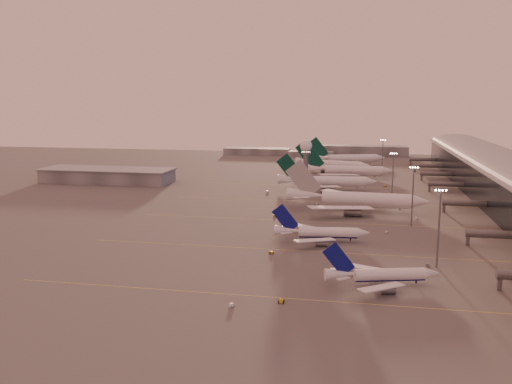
# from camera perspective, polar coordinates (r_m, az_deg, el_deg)

# --- Properties ---
(ground) EXTENTS (700.00, 700.00, 0.00)m
(ground) POSITION_cam_1_polar(r_m,az_deg,el_deg) (179.25, -0.37, -6.83)
(ground) COLOR #4D4B4B
(ground) RESTS_ON ground
(taxiway_markings) EXTENTS (180.00, 185.25, 0.02)m
(taxiway_markings) POSITION_cam_1_polar(r_m,az_deg,el_deg) (230.16, 9.77, -3.20)
(taxiway_markings) COLOR #D9C94C
(taxiway_markings) RESTS_ON ground
(hangar) EXTENTS (82.00, 27.00, 8.50)m
(hangar) POSITION_cam_1_polar(r_m,az_deg,el_deg) (347.82, -15.37, 1.72)
(hangar) COLOR slate
(hangar) RESTS_ON ground
(radar_tower) EXTENTS (6.40, 6.40, 31.10)m
(radar_tower) POSITION_cam_1_polar(r_m,az_deg,el_deg) (291.35, 5.27, 3.81)
(radar_tower) COLOR #5C5E64
(radar_tower) RESTS_ON ground
(mast_a) EXTENTS (3.60, 0.56, 25.00)m
(mast_a) POSITION_cam_1_polar(r_m,az_deg,el_deg) (174.14, 18.71, -3.19)
(mast_a) COLOR #5C5E64
(mast_a) RESTS_ON ground
(mast_b) EXTENTS (3.60, 0.56, 25.00)m
(mast_b) POSITION_cam_1_polar(r_m,az_deg,el_deg) (227.43, 16.17, -0.08)
(mast_b) COLOR #5C5E64
(mast_b) RESTS_ON ground
(mast_c) EXTENTS (3.60, 0.56, 25.00)m
(mast_c) POSITION_cam_1_polar(r_m,az_deg,el_deg) (281.29, 14.20, 1.85)
(mast_c) COLOR #5C5E64
(mast_c) RESTS_ON ground
(mast_d) EXTENTS (3.60, 0.56, 25.00)m
(mast_d) POSITION_cam_1_polar(r_m,az_deg,el_deg) (370.48, 13.17, 3.76)
(mast_d) COLOR #5C5E64
(mast_d) RESTS_ON ground
(distant_horizon) EXTENTS (165.00, 37.50, 9.00)m
(distant_horizon) POSITION_cam_1_polar(r_m,az_deg,el_deg) (496.71, 7.38, 4.29)
(distant_horizon) COLOR slate
(distant_horizon) RESTS_ON ground
(narrowbody_near) EXTENTS (32.33, 25.46, 12.91)m
(narrowbody_near) POSITION_cam_1_polar(r_m,az_deg,el_deg) (155.84, 13.11, -8.68)
(narrowbody_near) COLOR white
(narrowbody_near) RESTS_ON ground
(narrowbody_mid) EXTENTS (35.33, 28.05, 13.83)m
(narrowbody_mid) POSITION_cam_1_polar(r_m,az_deg,el_deg) (198.40, 6.89, -4.41)
(narrowbody_mid) COLOR white
(narrowbody_mid) RESTS_ON ground
(widebody_white) EXTENTS (65.81, 52.61, 23.14)m
(widebody_white) POSITION_cam_1_polar(r_m,az_deg,el_deg) (253.97, 10.55, -1.07)
(widebody_white) COLOR white
(widebody_white) RESTS_ON ground
(greentail_a) EXTENTS (56.87, 45.76, 20.66)m
(greentail_a) POSITION_cam_1_polar(r_m,az_deg,el_deg) (309.79, 7.51, 0.90)
(greentail_a) COLOR white
(greentail_a) RESTS_ON ground
(greentail_b) EXTENTS (59.94, 48.38, 21.76)m
(greentail_b) POSITION_cam_1_polar(r_m,az_deg,el_deg) (356.75, 9.56, 2.06)
(greentail_b) COLOR white
(greentail_b) RESTS_ON ground
(greentail_c) EXTENTS (54.85, 43.66, 20.49)m
(greentail_c) POSITION_cam_1_polar(r_m,az_deg,el_deg) (389.78, 8.04, 2.72)
(greentail_c) COLOR white
(greentail_c) RESTS_ON ground
(greentail_d) EXTENTS (59.54, 47.37, 22.31)m
(greentail_d) POSITION_cam_1_polar(r_m,az_deg,el_deg) (425.15, 9.58, 3.31)
(greentail_d) COLOR white
(greentail_d) RESTS_ON ground
(gsv_truck_a) EXTENTS (5.03, 4.45, 2.01)m
(gsv_truck_a) POSITION_cam_1_polar(r_m,az_deg,el_deg) (138.08, -2.44, -11.59)
(gsv_truck_a) COLOR white
(gsv_truck_a) RESTS_ON ground
(gsv_tug_near) EXTENTS (2.08, 3.38, 0.95)m
(gsv_tug_near) POSITION_cam_1_polar(r_m,az_deg,el_deg) (140.67, 2.67, -11.41)
(gsv_tug_near) COLOR gold
(gsv_tug_near) RESTS_ON ground
(gsv_catering_a) EXTENTS (5.40, 3.09, 4.18)m
(gsv_catering_a) POSITION_cam_1_polar(r_m,az_deg,el_deg) (176.42, 17.71, -6.88)
(gsv_catering_a) COLOR slate
(gsv_catering_a) RESTS_ON ground
(gsv_tug_mid) EXTENTS (3.14, 3.55, 0.87)m
(gsv_tug_mid) POSITION_cam_1_polar(r_m,az_deg,el_deg) (182.24, 1.63, -6.41)
(gsv_tug_mid) COLOR gold
(gsv_tug_mid) RESTS_ON ground
(gsv_truck_b) EXTENTS (5.04, 2.98, 1.92)m
(gsv_truck_b) POSITION_cam_1_polar(r_m,az_deg,el_deg) (214.95, 13.67, -4.01)
(gsv_truck_b) COLOR white
(gsv_truck_b) RESTS_ON ground
(gsv_truck_c) EXTENTS (4.30, 4.62, 1.88)m
(gsv_truck_c) POSITION_cam_1_polar(r_m,az_deg,el_deg) (238.10, 2.01, -2.39)
(gsv_truck_c) COLOR gold
(gsv_truck_c) RESTS_ON ground
(gsv_catering_b) EXTENTS (5.22, 3.55, 3.93)m
(gsv_catering_b) POSITION_cam_1_polar(r_m,az_deg,el_deg) (242.49, 16.56, -2.33)
(gsv_catering_b) COLOR white
(gsv_catering_b) RESTS_ON ground
(gsv_tug_far) EXTENTS (3.27, 3.54, 0.87)m
(gsv_tug_far) POSITION_cam_1_polar(r_m,az_deg,el_deg) (264.70, 6.40, -1.31)
(gsv_tug_far) COLOR white
(gsv_tug_far) RESTS_ON ground
(gsv_truck_d) EXTENTS (4.39, 6.31, 2.40)m
(gsv_truck_d) POSITION_cam_1_polar(r_m,az_deg,el_deg) (298.19, 1.26, 0.16)
(gsv_truck_d) COLOR white
(gsv_truck_d) RESTS_ON ground
(gsv_tug_hangar) EXTENTS (3.68, 2.63, 0.96)m
(gsv_tug_hangar) POSITION_cam_1_polar(r_m,az_deg,el_deg) (326.03, 13.45, 0.60)
(gsv_tug_hangar) COLOR gold
(gsv_tug_hangar) RESTS_ON ground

